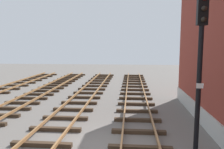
{
  "coord_description": "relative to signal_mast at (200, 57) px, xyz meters",
  "views": [
    {
      "loc": [
        1.05,
        -8.27,
        4.03
      ],
      "look_at": [
        -0.33,
        8.05,
        1.92
      ],
      "focal_mm": 35.82,
      "sensor_mm": 36.0,
      "label": 1
    }
  ],
  "objects": [
    {
      "name": "signal_mast",
      "position": [
        0.0,
        0.0,
        0.0
      ],
      "size": [
        0.36,
        0.4,
        5.84
      ],
      "color": "black",
      "rests_on": "ground"
    },
    {
      "name": "ground_plane",
      "position": [
        -3.52,
        0.06,
        -3.64
      ],
      "size": [
        80.0,
        80.0,
        0.0
      ],
      "primitive_type": "plane",
      "color": "#605B56"
    },
    {
      "name": "track_centre",
      "position": [
        -6.02,
        0.06,
        -3.51
      ],
      "size": [
        2.5,
        44.78,
        0.32
      ],
      "color": "#38281C",
      "rests_on": "ground"
    },
    {
      "name": "track_near_building",
      "position": [
        -2.08,
        0.06,
        -3.51
      ],
      "size": [
        2.5,
        44.78,
        0.32
      ],
      "color": "#38281C",
      "rests_on": "ground"
    }
  ]
}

